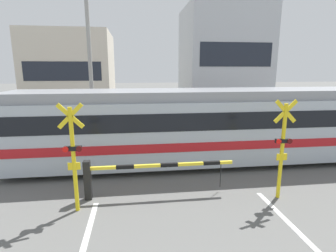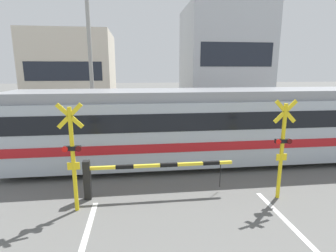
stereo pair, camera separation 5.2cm
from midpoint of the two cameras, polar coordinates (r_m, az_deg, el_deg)
name	(u,v)px [view 2 (the right image)]	position (r m, az deg, el deg)	size (l,w,h in m)	color
rail_track_near	(170,169)	(10.24, 0.63, -9.38)	(50.00, 0.10, 0.08)	#6B6051
rail_track_far	(166,157)	(11.58, -0.33, -6.80)	(50.00, 0.10, 0.08)	#6B6051
commuter_train	(246,123)	(11.35, 16.76, 0.57)	(18.78, 2.70, 3.03)	#ADB7C1
crossing_barrier_near	(128,172)	(8.06, -8.43, -9.91)	(4.53, 0.20, 1.20)	black
crossing_barrier_far	(191,129)	(13.55, 5.10, -0.74)	(4.53, 0.20, 1.20)	black
crossing_signal_left	(73,153)	(7.37, -19.84, -5.62)	(0.68, 0.15, 2.98)	yellow
crossing_signal_right	(282,146)	(8.33, 23.78, -3.91)	(0.68, 0.15, 2.98)	yellow
pedestrian	(142,117)	(16.35, -5.51, 2.02)	(0.38, 0.22, 1.64)	#33384C
building_left_of_street	(74,75)	(23.42, -19.73, 10.38)	(6.38, 6.35, 6.73)	beige
building_right_of_street	(223,62)	(24.17, 11.97, 13.52)	(6.75, 6.35, 8.97)	#B2B7BC
utility_pole_streetside	(90,60)	(15.60, -16.43, 13.67)	(0.22, 0.22, 8.69)	gray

